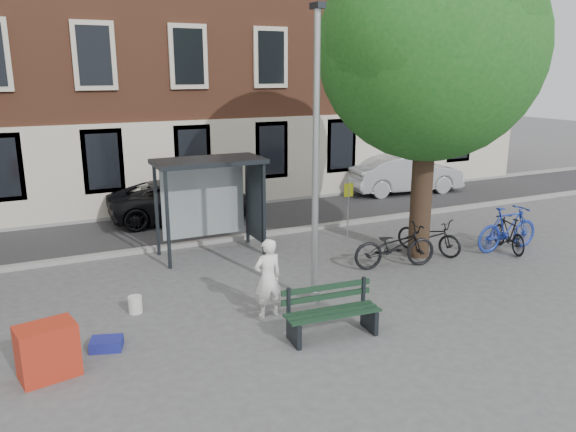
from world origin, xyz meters
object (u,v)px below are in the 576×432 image
Objects in this scene: bike_a at (395,246)px; bike_d at (509,234)px; bike_b at (508,228)px; notice_sign at (348,201)px; bus_shelter at (222,183)px; bench at (331,314)px; red_stand at (47,351)px; car_dark at (183,199)px; lamppost at (316,175)px; painter at (268,278)px; bike_c at (429,236)px; car_silver at (404,174)px.

bike_a is 1.32× the size of bike_d.
notice_sign reaches higher than bike_b.
bike_a is (3.45, -3.10, -1.35)m from bus_shelter.
bench reaches higher than red_stand.
bus_shelter reaches higher than red_stand.
bike_b is (7.11, -3.30, -1.29)m from bus_shelter.
bus_shelter is at bearing -176.49° from car_dark.
bench is at bearing -107.27° from lamppost.
lamppost is 3.75× the size of painter.
red_stand is at bearing -153.93° from notice_sign.
lamppost reaches higher than bike_b.
bike_b is 0.43× the size of car_dark.
painter reaches higher than bike_b.
bench is 5.80m from bike_c.
bike_a is at bearing 87.80° from bike_b.
car_silver is at bearing 24.25° from bus_shelter.
bench is (-0.50, -1.59, -2.35)m from lamppost.
bus_shelter reaches higher than bike_d.
painter is 0.88× the size of bench.
lamppost reaches higher than bike_c.
bike_c is 1.15× the size of bike_d.
bike_b is 1.22× the size of notice_sign.
car_dark is at bearing 104.46° from bike_c.
notice_sign is at bearing -138.44° from car_dark.
car_silver is at bearing 33.10° from red_stand.
notice_sign is at bearing -9.52° from bus_shelter.
bus_shelter reaches higher than notice_sign.
bike_c is (5.58, 1.80, -0.32)m from painter.
bike_d is at bearing -179.07° from bike_b.
bus_shelter is at bearing 66.01° from bike_b.
red_stand is at bearing 98.89° from bike_b.
painter is 0.34× the size of car_silver.
lamppost is 3.74× the size of bike_d.
car_silver reaches higher than bench.
bus_shelter is at bearing 169.05° from notice_sign.
painter is 1.81× the size of red_stand.
bike_b is (3.65, -0.20, 0.06)m from bike_a.
bike_a is at bearing 147.94° from car_silver.
bike_d is at bearing 6.51° from lamppost.
red_stand is at bearing 5.23° from painter.
notice_sign is at bearing 53.30° from bike_b.
car_silver is at bearing 38.85° from notice_sign.
bench is 13.43m from car_silver.
bike_b is at bearing -175.14° from painter.
notice_sign is (3.50, 5.09, 0.77)m from bench.
lamppost reaches higher than car_dark.
bike_a is at bearing 19.40° from lamppost.
notice_sign is (-1.38, 1.96, 0.71)m from bike_c.
lamppost is 2.84× the size of bike_a.
lamppost is 4.87m from notice_sign.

